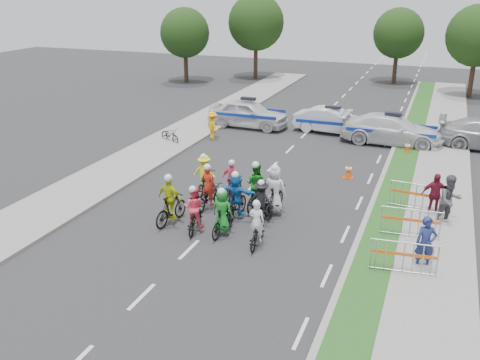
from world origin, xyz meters
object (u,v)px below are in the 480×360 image
at_px(police_car_0, 248,114).
at_px(police_car_1, 332,121).
at_px(rider_1, 223,216).
at_px(barrier_1, 410,224).
at_px(rider_5, 236,198).
at_px(rider_9, 233,184).
at_px(spectator_0, 426,243).
at_px(barrier_2, 416,198).
at_px(parked_bike, 170,135).
at_px(tree_1, 478,36).
at_px(rider_0, 257,230).
at_px(cone_1, 407,147).
at_px(rider_4, 262,206).
at_px(tree_4, 398,33).
at_px(rider_6, 209,194).
at_px(tree_3, 256,23).
at_px(marshal_hiviz, 213,125).
at_px(rider_10, 205,178).
at_px(tree_0, 185,33).
at_px(cone_0, 349,171).
at_px(rider_3, 171,205).
at_px(rider_2, 194,214).
at_px(rider_8, 256,191).
at_px(barrier_0, 404,259).
at_px(rider_7, 275,195).
at_px(spectator_2, 435,195).
at_px(police_car_2, 392,130).

distance_m(police_car_0, police_car_1, 5.04).
height_order(rider_1, barrier_1, rider_1).
relative_size(rider_5, rider_9, 1.08).
xyz_separation_m(rider_9, spectator_0, (7.52, -3.03, 0.19)).
distance_m(barrier_2, parked_bike, 14.07).
bearing_deg(tree_1, rider_0, -103.66).
bearing_deg(rider_9, cone_1, -120.25).
distance_m(rider_4, tree_4, 31.39).
xyz_separation_m(rider_6, tree_3, (-8.21, 28.63, 4.27)).
bearing_deg(barrier_2, rider_0, -134.23).
bearing_deg(rider_4, marshal_hiviz, -54.67).
distance_m(rider_6, rider_10, 1.61).
bearing_deg(tree_4, rider_10, -98.92).
relative_size(rider_4, tree_0, 0.27).
xyz_separation_m(rider_10, cone_0, (5.24, 3.99, -0.34)).
distance_m(rider_3, barrier_1, 8.40).
bearing_deg(marshal_hiviz, rider_10, 148.82).
bearing_deg(rider_2, rider_8, -127.85).
bearing_deg(spectator_0, rider_2, 165.52).
xyz_separation_m(marshal_hiviz, barrier_1, (11.28, -8.94, -0.22)).
height_order(rider_4, barrier_0, rider_4).
relative_size(rider_1, tree_3, 0.24).
height_order(spectator_0, cone_1, spectator_0).
bearing_deg(barrier_0, rider_5, 161.10).
distance_m(rider_7, spectator_2, 5.96).
bearing_deg(rider_3, police_car_0, -73.24).
bearing_deg(barrier_2, rider_9, -168.34).
height_order(rider_3, rider_6, rider_3).
bearing_deg(marshal_hiviz, rider_4, 160.11).
relative_size(rider_9, barrier_0, 0.86).
bearing_deg(rider_7, tree_4, -91.13).
height_order(police_car_0, tree_3, tree_3).
distance_m(police_car_2, tree_0, 23.14).
bearing_deg(rider_6, rider_1, 137.12).
height_order(rider_1, spectator_0, rider_1).
relative_size(rider_5, tree_3, 0.25).
bearing_deg(police_car_0, rider_4, -155.49).
bearing_deg(rider_7, tree_0, -55.77).
relative_size(rider_2, rider_9, 1.03).
relative_size(rider_1, spectator_0, 1.03).
bearing_deg(tree_4, spectator_2, -81.22).
height_order(rider_2, marshal_hiviz, rider_2).
height_order(rider_2, tree_4, tree_4).
bearing_deg(rider_8, rider_7, 159.37).
relative_size(rider_10, parked_bike, 1.09).
xyz_separation_m(rider_7, cone_0, (1.89, 5.01, -0.44)).
relative_size(tree_0, tree_1, 0.92).
height_order(rider_5, barrier_2, rider_5).
xyz_separation_m(rider_6, police_car_1, (2.15, 12.69, 0.11)).
xyz_separation_m(rider_2, rider_10, (-1.15, 3.39, 0.04)).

